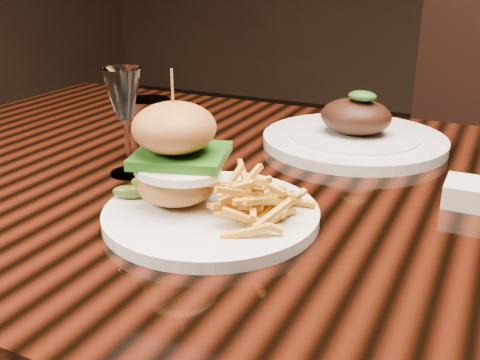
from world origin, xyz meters
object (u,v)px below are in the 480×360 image
at_px(wine_glass, 124,98).
at_px(far_dish, 354,135).
at_px(dining_table, 317,238).
at_px(chair_far, 471,160).
at_px(burger_plate, 205,184).

distance_m(wine_glass, far_dish, 0.40).
height_order(dining_table, far_dish, far_dish).
bearing_deg(far_dish, chair_far, 76.19).
height_order(dining_table, wine_glass, wine_glass).
relative_size(dining_table, burger_plate, 5.99).
height_order(burger_plate, chair_far, chair_far).
bearing_deg(wine_glass, chair_far, 65.72).
distance_m(wine_glass, chair_far, 1.10).
distance_m(burger_plate, far_dish, 0.39).
bearing_deg(dining_table, burger_plate, -121.92).
height_order(burger_plate, wine_glass, burger_plate).
height_order(far_dish, chair_far, chair_far).
bearing_deg(chair_far, wine_glass, -98.97).
bearing_deg(wine_glass, far_dish, 47.10).
distance_m(dining_table, chair_far, 0.91).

